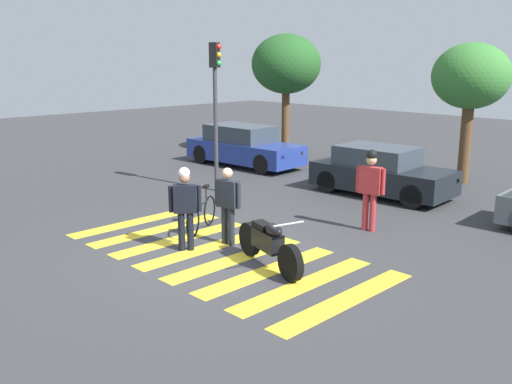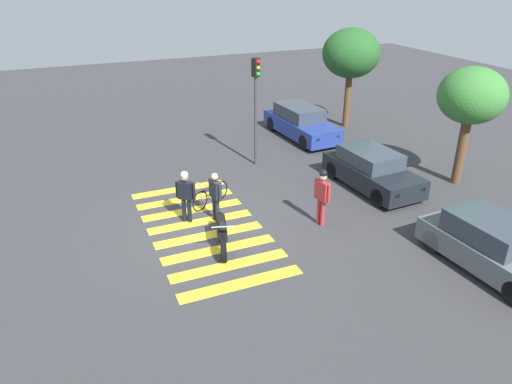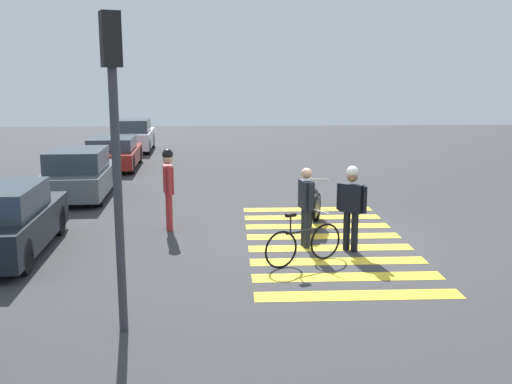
{
  "view_description": "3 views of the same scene",
  "coord_description": "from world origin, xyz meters",
  "px_view_note": "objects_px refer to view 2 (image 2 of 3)",
  "views": [
    {
      "loc": [
        8.22,
        -7.04,
        3.88
      ],
      "look_at": [
        0.28,
        0.74,
        1.21
      ],
      "focal_mm": 39.31,
      "sensor_mm": 36.0,
      "label": 1
    },
    {
      "loc": [
        12.73,
        -3.67,
        7.49
      ],
      "look_at": [
        -0.08,
        1.79,
        0.89
      ],
      "focal_mm": 33.75,
      "sensor_mm": 36.0,
      "label": 2
    },
    {
      "loc": [
        -12.15,
        2.08,
        3.51
      ],
      "look_at": [
        0.1,
        1.52,
        1.09
      ],
      "focal_mm": 41.49,
      "sensor_mm": 36.0,
      "label": 3
    }
  ],
  "objects_px": {
    "officer_by_motorcycle": "(186,193)",
    "traffic_light_pole": "(256,95)",
    "pedestrian_bystander": "(322,193)",
    "car_blue_hatchback": "(301,123)",
    "car_black_suv": "(372,170)",
    "car_grey_coupe": "(492,246)",
    "leaning_bicycle": "(211,195)",
    "officer_on_foot": "(215,194)",
    "police_motorcycle": "(222,232)"
  },
  "relations": [
    {
      "from": "leaning_bicycle",
      "to": "car_blue_hatchback",
      "type": "bearing_deg",
      "value": 130.11
    },
    {
      "from": "pedestrian_bystander",
      "to": "car_blue_hatchback",
      "type": "distance_m",
      "value": 8.61
    },
    {
      "from": "car_black_suv",
      "to": "car_blue_hatchback",
      "type": "bearing_deg",
      "value": 177.14
    },
    {
      "from": "officer_on_foot",
      "to": "car_black_suv",
      "type": "height_order",
      "value": "officer_on_foot"
    },
    {
      "from": "leaning_bicycle",
      "to": "pedestrian_bystander",
      "type": "distance_m",
      "value": 3.9
    },
    {
      "from": "car_grey_coupe",
      "to": "traffic_light_pole",
      "type": "bearing_deg",
      "value": -162.94
    },
    {
      "from": "pedestrian_bystander",
      "to": "traffic_light_pole",
      "type": "height_order",
      "value": "traffic_light_pole"
    },
    {
      "from": "officer_by_motorcycle",
      "to": "leaning_bicycle",
      "type": "bearing_deg",
      "value": 126.93
    },
    {
      "from": "officer_by_motorcycle",
      "to": "police_motorcycle",
      "type": "bearing_deg",
      "value": 15.87
    },
    {
      "from": "leaning_bicycle",
      "to": "officer_by_motorcycle",
      "type": "relative_size",
      "value": 0.88
    },
    {
      "from": "officer_by_motorcycle",
      "to": "car_blue_hatchback",
      "type": "bearing_deg",
      "value": 129.67
    },
    {
      "from": "car_black_suv",
      "to": "traffic_light_pole",
      "type": "relative_size",
      "value": 0.95
    },
    {
      "from": "police_motorcycle",
      "to": "car_blue_hatchback",
      "type": "relative_size",
      "value": 0.47
    },
    {
      "from": "leaning_bicycle",
      "to": "officer_on_foot",
      "type": "bearing_deg",
      "value": -9.49
    },
    {
      "from": "car_grey_coupe",
      "to": "leaning_bicycle",
      "type": "bearing_deg",
      "value": -138.6
    },
    {
      "from": "police_motorcycle",
      "to": "traffic_light_pole",
      "type": "xyz_separation_m",
      "value": [
        -5.5,
        3.42,
        2.42
      ]
    },
    {
      "from": "officer_on_foot",
      "to": "car_blue_hatchback",
      "type": "relative_size",
      "value": 0.36
    },
    {
      "from": "leaning_bicycle",
      "to": "car_blue_hatchback",
      "type": "xyz_separation_m",
      "value": [
        -5.24,
        6.22,
        0.31
      ]
    },
    {
      "from": "police_motorcycle",
      "to": "car_grey_coupe",
      "type": "xyz_separation_m",
      "value": [
        3.89,
        6.3,
        0.2
      ]
    },
    {
      "from": "officer_on_foot",
      "to": "traffic_light_pole",
      "type": "relative_size",
      "value": 0.39
    },
    {
      "from": "pedestrian_bystander",
      "to": "car_black_suv",
      "type": "xyz_separation_m",
      "value": [
        -1.76,
        3.13,
        -0.44
      ]
    },
    {
      "from": "car_grey_coupe",
      "to": "officer_by_motorcycle",
      "type": "bearing_deg",
      "value": -130.08
    },
    {
      "from": "pedestrian_bystander",
      "to": "leaning_bicycle",
      "type": "bearing_deg",
      "value": -133.6
    },
    {
      "from": "car_black_suv",
      "to": "leaning_bicycle",
      "type": "bearing_deg",
      "value": -98.55
    },
    {
      "from": "police_motorcycle",
      "to": "car_black_suv",
      "type": "distance_m",
      "value": 6.69
    },
    {
      "from": "car_black_suv",
      "to": "car_grey_coupe",
      "type": "height_order",
      "value": "car_grey_coupe"
    },
    {
      "from": "car_blue_hatchback",
      "to": "officer_by_motorcycle",
      "type": "bearing_deg",
      "value": -50.33
    },
    {
      "from": "police_motorcycle",
      "to": "leaning_bicycle",
      "type": "bearing_deg",
      "value": 168.69
    },
    {
      "from": "pedestrian_bystander",
      "to": "traffic_light_pole",
      "type": "relative_size",
      "value": 0.44
    },
    {
      "from": "car_black_suv",
      "to": "car_grey_coupe",
      "type": "bearing_deg",
      "value": -1.43
    },
    {
      "from": "pedestrian_bystander",
      "to": "car_grey_coupe",
      "type": "relative_size",
      "value": 0.47
    },
    {
      "from": "leaning_bicycle",
      "to": "officer_on_foot",
      "type": "xyz_separation_m",
      "value": [
        1.12,
        -0.19,
        0.56
      ]
    },
    {
      "from": "car_blue_hatchback",
      "to": "car_black_suv",
      "type": "bearing_deg",
      "value": -2.86
    },
    {
      "from": "officer_on_foot",
      "to": "officer_by_motorcycle",
      "type": "height_order",
      "value": "officer_by_motorcycle"
    },
    {
      "from": "leaning_bicycle",
      "to": "car_black_suv",
      "type": "xyz_separation_m",
      "value": [
        0.89,
        5.91,
        0.28
      ]
    },
    {
      "from": "officer_on_foot",
      "to": "officer_by_motorcycle",
      "type": "xyz_separation_m",
      "value": [
        -0.32,
        -0.87,
        0.06
      ]
    },
    {
      "from": "officer_on_foot",
      "to": "car_blue_hatchback",
      "type": "xyz_separation_m",
      "value": [
        -6.36,
        6.41,
        -0.24
      ]
    },
    {
      "from": "car_blue_hatchback",
      "to": "traffic_light_pole",
      "type": "relative_size",
      "value": 1.07
    },
    {
      "from": "police_motorcycle",
      "to": "leaning_bicycle",
      "type": "xyz_separation_m",
      "value": [
        -2.66,
        0.53,
        -0.08
      ]
    },
    {
      "from": "leaning_bicycle",
      "to": "officer_by_motorcycle",
      "type": "height_order",
      "value": "officer_by_motorcycle"
    },
    {
      "from": "car_black_suv",
      "to": "traffic_light_pole",
      "type": "height_order",
      "value": "traffic_light_pole"
    },
    {
      "from": "officer_by_motorcycle",
      "to": "traffic_light_pole",
      "type": "height_order",
      "value": "traffic_light_pole"
    },
    {
      "from": "leaning_bicycle",
      "to": "pedestrian_bystander",
      "type": "xyz_separation_m",
      "value": [
        2.65,
        2.78,
        0.72
      ]
    },
    {
      "from": "police_motorcycle",
      "to": "car_black_suv",
      "type": "bearing_deg",
      "value": 105.37
    },
    {
      "from": "officer_by_motorcycle",
      "to": "officer_on_foot",
      "type": "bearing_deg",
      "value": 69.94
    },
    {
      "from": "traffic_light_pole",
      "to": "police_motorcycle",
      "type": "bearing_deg",
      "value": -31.88
    },
    {
      "from": "traffic_light_pole",
      "to": "officer_on_foot",
      "type": "bearing_deg",
      "value": -37.85
    },
    {
      "from": "car_black_suv",
      "to": "car_grey_coupe",
      "type": "xyz_separation_m",
      "value": [
        5.66,
        -0.14,
        0.0
      ]
    },
    {
      "from": "traffic_light_pole",
      "to": "officer_by_motorcycle",
      "type": "bearing_deg",
      "value": -47.35
    },
    {
      "from": "police_motorcycle",
      "to": "leaning_bicycle",
      "type": "distance_m",
      "value": 2.71
    }
  ]
}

